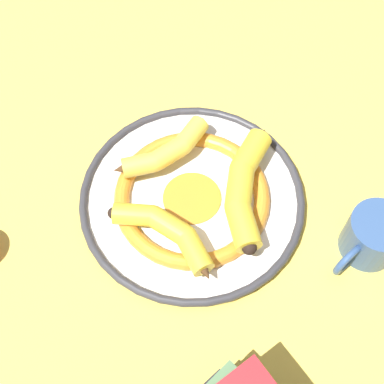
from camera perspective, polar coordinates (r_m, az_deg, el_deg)
ground_plane at (r=0.85m, az=1.17°, el=-0.49°), size 2.80×2.80×0.00m
decorative_bowl at (r=0.83m, az=0.00°, el=-0.68°), size 0.35×0.35×0.03m
banana_a at (r=0.80m, az=5.65°, el=0.69°), size 0.10×0.21×0.04m
banana_b at (r=0.77m, az=-2.61°, el=-4.25°), size 0.19×0.08×0.03m
banana_c at (r=0.84m, az=-2.85°, el=4.29°), size 0.10×0.16×0.03m
coffee_mug at (r=0.82m, az=18.68°, el=-4.53°), size 0.08×0.12×0.08m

